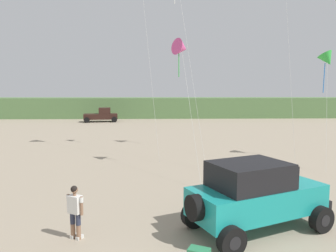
% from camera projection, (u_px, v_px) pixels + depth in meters
% --- Properties ---
extents(dune_ridge, '(90.00, 6.13, 3.19)m').
position_uv_depth(dune_ridge, '(195.00, 107.00, 53.20)').
color(dune_ridge, '#567A47').
rests_on(dune_ridge, ground_plane).
extents(jeep, '(5.00, 3.91, 2.26)m').
position_uv_depth(jeep, '(256.00, 194.00, 10.40)').
color(jeep, teal).
rests_on(jeep, ground_plane).
extents(person_watching, '(0.57, 0.43, 1.67)m').
position_uv_depth(person_watching, '(75.00, 209.00, 9.81)').
color(person_watching, '#8C664C').
rests_on(person_watching, ground_plane).
extents(distant_pickup, '(4.84, 3.02, 1.98)m').
position_uv_depth(distant_pickup, '(102.00, 115.00, 45.47)').
color(distant_pickup, black).
rests_on(distant_pickup, ground_plane).
extents(kite_green_box, '(2.35, 4.28, 6.98)m').
position_uv_depth(kite_green_box, '(327.00, 60.00, 20.40)').
color(kite_green_box, green).
rests_on(kite_green_box, ground_plane).
extents(kite_blue_swept, '(1.26, 4.95, 7.35)m').
position_uv_depth(kite_blue_swept, '(182.00, 48.00, 18.26)').
color(kite_blue_swept, '#E04C93').
rests_on(kite_blue_swept, ground_plane).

